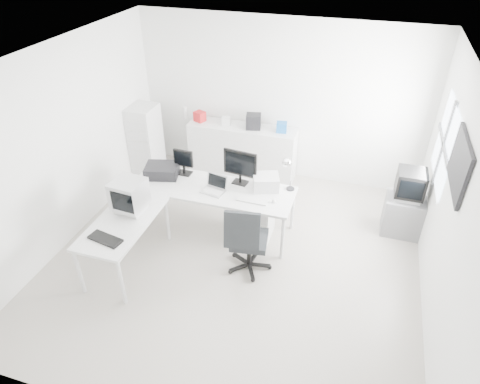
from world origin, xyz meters
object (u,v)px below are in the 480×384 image
(lcd_monitor_large, at_px, (240,167))
(drawer_pedestal, at_px, (259,219))
(laptop, at_px, (213,186))
(crt_monitor, at_px, (130,198))
(side_desk, at_px, (126,243))
(laser_printer, at_px, (266,182))
(inkjet_printer, at_px, (162,171))
(crt_tv, at_px, (410,186))
(lcd_monitor_small, at_px, (184,163))
(tv_cabinet, at_px, (402,215))
(office_chair, at_px, (249,237))
(filing_cabinet, at_px, (146,141))
(sideboard, at_px, (242,151))
(main_desk, at_px, (213,209))

(lcd_monitor_large, bearing_deg, drawer_pedestal, -22.70)
(laptop, distance_m, crt_monitor, 1.18)
(side_desk, distance_m, crt_monitor, 0.63)
(lcd_monitor_large, distance_m, laser_printer, 0.43)
(lcd_monitor_large, bearing_deg, inkjet_printer, -165.83)
(side_desk, relative_size, crt_monitor, 3.41)
(inkjet_printer, xyz_separation_m, crt_monitor, (0.00, -0.95, 0.12))
(laser_printer, height_order, crt_tv, crt_tv)
(lcd_monitor_small, xyz_separation_m, lcd_monitor_large, (0.90, 0.00, 0.07))
(lcd_monitor_small, xyz_separation_m, laser_printer, (1.30, -0.03, -0.09))
(inkjet_printer, height_order, crt_tv, crt_tv)
(tv_cabinet, relative_size, crt_tv, 1.22)
(side_desk, bearing_deg, office_chair, 14.98)
(side_desk, relative_size, drawer_pedestal, 2.33)
(crt_tv, height_order, filing_cabinet, filing_cabinet)
(lcd_monitor_small, bearing_deg, filing_cabinet, 142.52)
(inkjet_printer, bearing_deg, crt_monitor, -104.40)
(drawer_pedestal, height_order, office_chair, office_chair)
(laptop, distance_m, office_chair, 0.97)
(lcd_monitor_small, height_order, office_chair, lcd_monitor_small)
(lcd_monitor_small, distance_m, crt_monitor, 1.14)
(lcd_monitor_large, height_order, tv_cabinet, lcd_monitor_large)
(side_desk, bearing_deg, filing_cabinet, 111.03)
(inkjet_printer, height_order, lcd_monitor_small, lcd_monitor_small)
(side_desk, xyz_separation_m, tv_cabinet, (3.60, 1.88, -0.07))
(crt_tv, distance_m, sideboard, 2.98)
(laptop, distance_m, filing_cabinet, 2.25)
(crt_monitor, bearing_deg, side_desk, -85.28)
(main_desk, bearing_deg, side_desk, -127.69)
(main_desk, distance_m, laser_printer, 0.92)
(office_chair, height_order, crt_tv, office_chair)
(main_desk, distance_m, drawer_pedestal, 0.71)
(side_desk, relative_size, tv_cabinet, 2.30)
(main_desk, bearing_deg, inkjet_printer, 173.29)
(inkjet_printer, bearing_deg, drawer_pedestal, -16.25)
(sideboard, height_order, filing_cabinet, filing_cabinet)
(lcd_monitor_large, bearing_deg, tv_cabinet, 19.50)
(crt_tv, bearing_deg, filing_cabinet, 174.21)
(sideboard, bearing_deg, main_desk, -88.04)
(crt_monitor, bearing_deg, lcd_monitor_large, 47.23)
(inkjet_printer, bearing_deg, office_chair, -39.89)
(crt_tv, bearing_deg, laser_printer, -164.36)
(crt_monitor, height_order, tv_cabinet, crt_monitor)
(crt_monitor, bearing_deg, sideboard, 77.44)
(drawer_pedestal, distance_m, inkjet_printer, 1.64)
(tv_cabinet, xyz_separation_m, sideboard, (-2.81, 0.92, 0.18))
(drawer_pedestal, distance_m, tv_cabinet, 2.18)
(office_chair, bearing_deg, sideboard, 100.36)
(drawer_pedestal, bearing_deg, main_desk, -175.91)
(drawer_pedestal, bearing_deg, lcd_monitor_small, 170.91)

